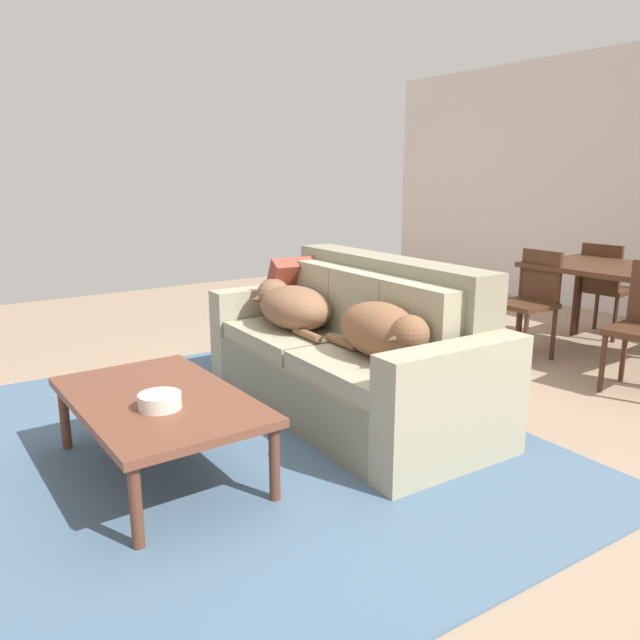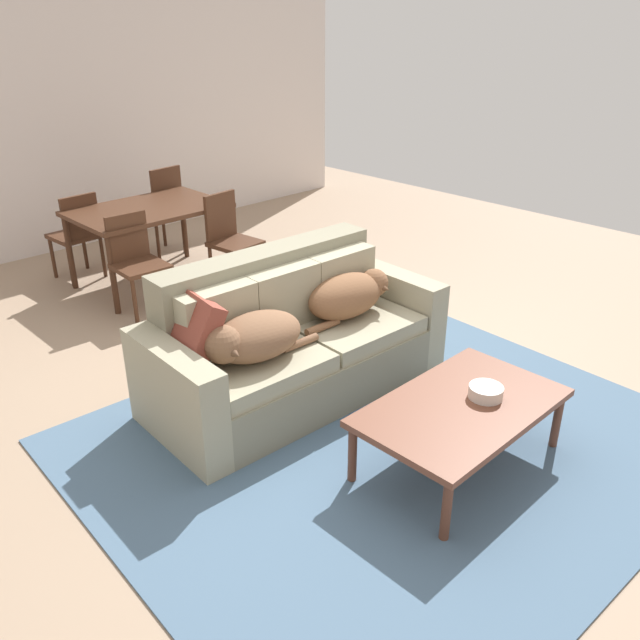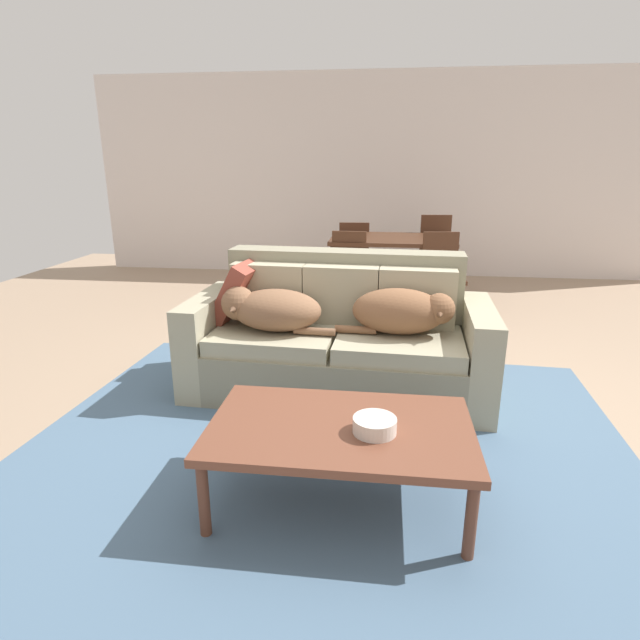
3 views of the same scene
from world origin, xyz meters
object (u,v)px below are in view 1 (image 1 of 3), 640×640
Objects in this scene: bowl_on_coffee_table at (160,401)px; dining_table at (623,276)px; couch at (353,354)px; dog_on_left_cushion at (291,306)px; throw_pillow_by_left_arm at (298,287)px; dog_on_right_cushion at (384,331)px; dining_chair_far_left at (605,285)px; coffee_table at (158,404)px; dining_chair_near_left at (530,298)px.

bowl_on_coffee_table is 3.73m from dining_table.
couch is 0.54m from dog_on_left_cushion.
dog_on_right_cushion is at bearing -10.20° from throw_pillow_by_left_arm.
couch is 10.71× the size of bowl_on_coffee_table.
dog_on_left_cushion is 0.92× the size of dining_chair_far_left.
coffee_table is 0.18m from bowl_on_coffee_table.
couch reaches higher than dining_chair_far_left.
dog_on_left_cushion is at bearing 79.50° from dining_chair_far_left.
coffee_table is 4.25m from dining_chair_far_left.
couch reaches higher than coffee_table.
dining_chair_far_left is (-0.51, 3.08, -0.14)m from dog_on_right_cushion.
couch reaches higher than dining_table.
dining_chair_far_left reaches higher than dog_on_right_cushion.
dining_chair_far_left is (0.37, 3.11, -0.13)m from dog_on_left_cushion.
dining_table is at bearing 94.05° from dog_on_right_cushion.
dog_on_right_cushion is 0.64× the size of coffee_table.
dining_chair_near_left is (-0.08, 1.86, 0.12)m from couch.
dog_on_right_cushion is 0.91× the size of dining_chair_far_left.
couch is 2.67× the size of dog_on_left_cushion.
bowl_on_coffee_table is 3.22m from dining_chair_near_left.
dining_chair_near_left is at bearing 95.33° from couch.
dog_on_right_cushion reaches higher than dining_table.
bowl_on_coffee_table is 0.23× the size of dining_chair_near_left.
dog_on_right_cushion reaches higher than dog_on_left_cushion.
couch is at bearing -84.91° from dining_chair_near_left.
bowl_on_coffee_table is at bearing -75.54° from couch.
dog_on_left_cushion is 2.67m from dining_table.
coffee_table is 3.70m from dining_table.
couch is 2.45× the size of dining_chair_far_left.
bowl_on_coffee_table is (1.01, -1.42, -0.23)m from throw_pillow_by_left_arm.
dog_on_left_cushion is (-0.45, -0.15, 0.25)m from couch.
dog_on_left_cushion is 1.40m from bowl_on_coffee_table.
dining_table is at bearing 125.19° from dining_chair_far_left.
throw_pillow_by_left_arm is 1.91m from dining_chair_near_left.
dining_chair_far_left is (-0.00, 1.09, -0.01)m from dining_chair_near_left.
dining_chair_near_left reaches higher than bowl_on_coffee_table.
throw_pillow_by_left_arm is at bearing -115.64° from dining_table.
couch is 0.80m from throw_pillow_by_left_arm.
bowl_on_coffee_table is (-0.15, -1.21, -0.18)m from dog_on_right_cushion.
bowl_on_coffee_table is 0.23× the size of dining_chair_far_left.
bowl_on_coffee_table is (0.27, -1.34, 0.08)m from couch.
couch is at bearing 95.29° from coffee_table.
throw_pillow_by_left_arm is (-0.28, 0.24, 0.06)m from dog_on_left_cushion.
dining_table is at bearing 51.65° from dining_chair_near_left.
dog_on_left_cushion is 0.37m from throw_pillow_by_left_arm.
dog_on_left_cushion is 3.13m from dining_chair_far_left.
coffee_table is (0.57, -1.13, -0.24)m from dog_on_left_cushion.
dog_on_left_cushion is 0.58× the size of dining_table.
couch is 2.43× the size of dining_chair_near_left.
throw_pillow_by_left_arm is 2.56m from dining_table.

